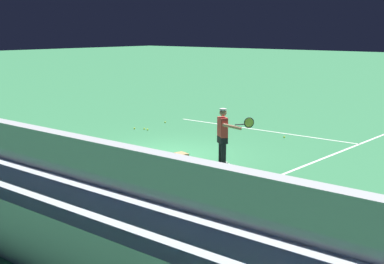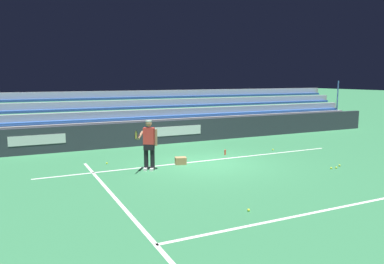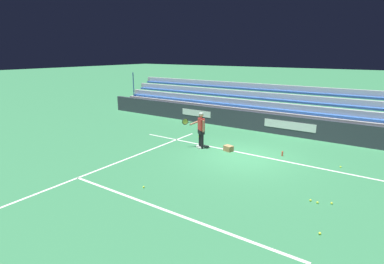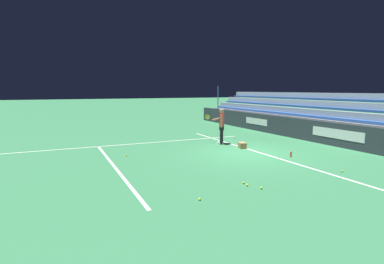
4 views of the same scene
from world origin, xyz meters
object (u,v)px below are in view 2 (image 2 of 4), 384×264
object	(u,v)px
tennis_ball_stray_back	(336,168)
tennis_ball_far_right	(249,210)
tennis_ball_toward_net	(273,150)
tennis_ball_near_player	(331,168)
water_bottle	(225,152)
ball_box_cardboard	(181,161)
tennis_ball_far_left	(339,165)
tennis_ball_by_box	(107,163)
tennis_player	(149,144)

from	to	relation	value
tennis_ball_stray_back	tennis_ball_far_right	world-z (taller)	same
tennis_ball_toward_net	tennis_ball_near_player	bearing A→B (deg)	85.16
tennis_ball_stray_back	water_bottle	xyz separation A→B (m)	(2.28, -3.68, 0.08)
ball_box_cardboard	tennis_ball_toward_net	world-z (taller)	ball_box_cardboard
tennis_ball_stray_back	tennis_ball_toward_net	size ratio (longest dim) A/B	1.00
ball_box_cardboard	tennis_ball_far_left	bearing A→B (deg)	150.87
ball_box_cardboard	tennis_ball_far_left	world-z (taller)	ball_box_cardboard
ball_box_cardboard	water_bottle	bearing A→B (deg)	-162.68
ball_box_cardboard	tennis_ball_near_player	world-z (taller)	ball_box_cardboard
tennis_ball_toward_net	tennis_ball_near_player	size ratio (longest dim) A/B	1.00
tennis_ball_toward_net	tennis_ball_far_left	size ratio (longest dim) A/B	1.00
tennis_ball_far_left	tennis_ball_near_player	world-z (taller)	same
tennis_ball_by_box	tennis_ball_near_player	bearing A→B (deg)	148.77
tennis_ball_stray_back	tennis_ball_by_box	distance (m)	8.15
tennis_ball_near_player	tennis_ball_far_right	distance (m)	5.40
tennis_player	tennis_ball_near_player	distance (m)	6.33
tennis_ball_stray_back	tennis_ball_toward_net	world-z (taller)	same
tennis_player	water_bottle	xyz separation A→B (m)	(-3.64, -1.06, -0.78)
tennis_ball_near_player	tennis_ball_by_box	xyz separation A→B (m)	(6.80, -4.12, 0.00)
ball_box_cardboard	tennis_ball_near_player	xyz separation A→B (m)	(-4.38, 2.93, -0.10)
tennis_player	ball_box_cardboard	xyz separation A→B (m)	(-1.33, -0.34, -0.76)
tennis_ball_near_player	water_bottle	size ratio (longest dim) A/B	0.30
tennis_player	water_bottle	world-z (taller)	tennis_player
tennis_ball_toward_net	water_bottle	distance (m)	2.38
tennis_player	tennis_ball_stray_back	xyz separation A→B (m)	(-5.92, 2.62, -0.86)
tennis_player	tennis_ball_by_box	distance (m)	2.07
tennis_ball_stray_back	tennis_ball_far_left	xyz separation A→B (m)	(-0.36, -0.20, 0.00)
ball_box_cardboard	tennis_ball_toward_net	distance (m)	4.73
tennis_player	ball_box_cardboard	world-z (taller)	tennis_player
tennis_ball_stray_back	tennis_ball_far_right	xyz separation A→B (m)	(5.13, 2.19, 0.00)
tennis_ball_by_box	tennis_ball_toward_net	bearing A→B (deg)	175.74
tennis_ball_far_right	water_bottle	bearing A→B (deg)	-115.90
tennis_ball_by_box	tennis_ball_far_left	bearing A→B (deg)	151.81
tennis_ball_stray_back	tennis_ball_by_box	world-z (taller)	same
water_bottle	tennis_ball_toward_net	bearing A→B (deg)	178.60
tennis_ball_stray_back	tennis_player	bearing A→B (deg)	-23.84
ball_box_cardboard	water_bottle	xyz separation A→B (m)	(-2.31, -0.72, -0.02)
tennis_ball_far_right	water_bottle	distance (m)	6.53
tennis_ball_near_player	water_bottle	world-z (taller)	water_bottle
water_bottle	tennis_ball_by_box	bearing A→B (deg)	-5.70
tennis_ball_far_left	tennis_ball_near_player	distance (m)	0.60
tennis_player	tennis_ball_by_box	bearing A→B (deg)	-54.65
ball_box_cardboard	water_bottle	size ratio (longest dim) A/B	1.82
tennis_ball_far_left	tennis_ball_far_right	size ratio (longest dim) A/B	1.00
tennis_ball_toward_net	tennis_ball_near_player	xyz separation A→B (m)	(0.30, 3.59, 0.00)
tennis_ball_stray_back	tennis_ball_toward_net	bearing A→B (deg)	-91.50
tennis_ball_toward_net	water_bottle	xyz separation A→B (m)	(2.38, -0.06, 0.08)
tennis_ball_near_player	water_bottle	xyz separation A→B (m)	(2.07, -3.65, 0.08)
tennis_ball_stray_back	tennis_ball_near_player	distance (m)	0.21
tennis_ball_toward_net	water_bottle	bearing A→B (deg)	-1.40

